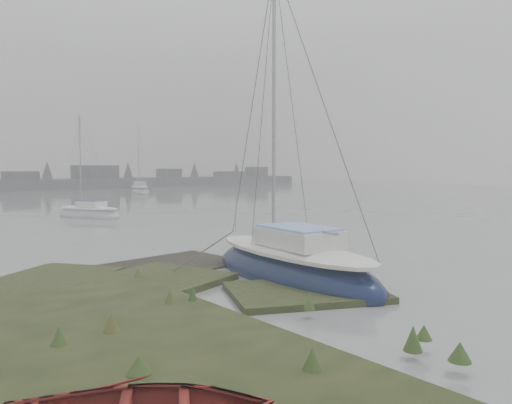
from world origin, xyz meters
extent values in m
cube|color=#4C4F51|center=(26.00, 62.00, 0.60)|extent=(60.00, 8.00, 1.60)
cube|color=#424247|center=(10.00, 61.00, 1.40)|extent=(4.00, 3.00, 2.20)
cube|color=#424247|center=(20.00, 61.00, 1.80)|extent=(6.00, 3.00, 3.00)
cube|color=#424247|center=(32.00, 61.00, 1.55)|extent=(3.00, 3.00, 2.50)
cube|color=#424247|center=(44.00, 61.00, 1.30)|extent=(5.00, 3.00, 2.00)
cube|color=#424247|center=(50.00, 61.00, 1.70)|extent=(3.00, 3.00, 2.80)
cone|color=#384238|center=(14.00, 63.00, 2.20)|extent=(2.00, 2.00, 3.50)
cone|color=#384238|center=(26.00, 63.00, 2.20)|extent=(2.00, 2.00, 3.50)
cone|color=#384238|center=(38.00, 63.00, 2.20)|extent=(2.00, 2.00, 3.50)
cone|color=#384238|center=(47.00, 63.00, 2.20)|extent=(2.00, 2.00, 3.50)
ellipsoid|color=#0B1534|center=(1.50, 1.00, 0.11)|extent=(2.86, 6.80, 1.61)
ellipsoid|color=silver|center=(1.50, 1.00, 0.76)|extent=(2.34, 5.91, 0.45)
cube|color=silver|center=(1.47, 0.72, 1.15)|extent=(1.65, 2.40, 0.47)
cube|color=#7EA1D5|center=(1.47, 0.72, 1.42)|extent=(1.53, 2.21, 0.08)
cylinder|color=#939399|center=(1.59, 1.85, 4.86)|extent=(0.10, 0.10, 7.56)
cylinder|color=#939399|center=(1.45, 0.53, 1.42)|extent=(0.36, 2.64, 0.09)
ellipsoid|color=silver|center=(3.58, 20.90, 0.08)|extent=(3.30, 4.97, 1.15)
ellipsoid|color=white|center=(3.58, 20.90, 0.54)|extent=(2.77, 4.29, 0.32)
cube|color=white|center=(3.66, 20.71, 0.83)|extent=(1.57, 1.89, 0.34)
cube|color=#14184B|center=(3.66, 20.71, 1.02)|extent=(1.46, 1.74, 0.05)
cylinder|color=#939399|center=(3.34, 21.46, 3.49)|extent=(0.07, 0.07, 5.42)
cylinder|color=#939399|center=(3.72, 20.59, 1.02)|extent=(0.80, 1.77, 0.06)
ellipsoid|color=#A3A7AD|center=(18.99, 45.10, 0.11)|extent=(4.13, 6.53, 1.51)
ellipsoid|color=silver|center=(18.99, 45.10, 0.71)|extent=(3.47, 5.64, 0.43)
cube|color=silver|center=(18.89, 44.85, 1.08)|extent=(2.01, 2.47, 0.44)
cube|color=silver|center=(18.89, 44.85, 1.33)|extent=(1.86, 2.27, 0.07)
cylinder|color=#939399|center=(19.27, 45.84, 4.57)|extent=(0.10, 0.10, 7.10)
cylinder|color=#939399|center=(18.83, 44.68, 1.33)|extent=(0.97, 2.35, 0.08)
camera|label=1|loc=(-7.77, -8.68, 3.02)|focal=35.00mm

